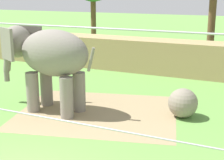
# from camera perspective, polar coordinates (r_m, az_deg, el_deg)

# --- Properties ---
(dirt_patch) EXTENTS (6.76, 6.09, 0.01)m
(dirt_patch) POSITION_cam_1_polar(r_m,az_deg,el_deg) (12.68, -2.40, -5.38)
(dirt_patch) COLOR #937F5B
(dirt_patch) RESTS_ON ground
(embankment_wall) EXTENTS (36.00, 1.80, 1.78)m
(embankment_wall) POSITION_cam_1_polar(r_m,az_deg,el_deg) (18.85, 8.45, 3.93)
(embankment_wall) COLOR tan
(embankment_wall) RESTS_ON ground
(elephant) EXTENTS (4.20, 1.77, 3.11)m
(elephant) POSITION_cam_1_polar(r_m,az_deg,el_deg) (12.63, -10.81, 3.97)
(elephant) COLOR gray
(elephant) RESTS_ON ground
(enrichment_ball) EXTENTS (1.05, 1.05, 1.05)m
(enrichment_ball) POSITION_cam_1_polar(r_m,az_deg,el_deg) (12.28, 11.80, -3.79)
(enrichment_ball) COLOR gray
(enrichment_ball) RESTS_ON ground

